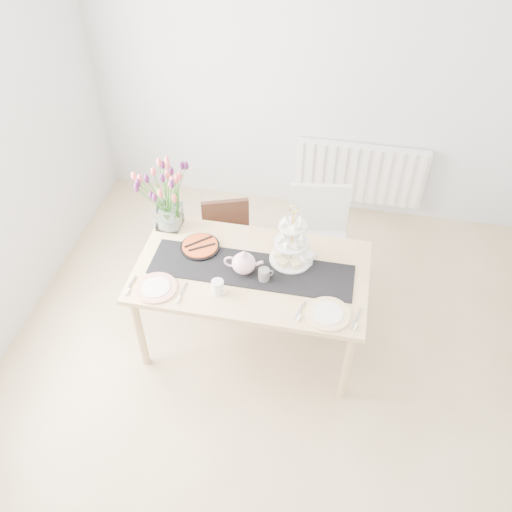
% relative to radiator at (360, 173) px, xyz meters
% --- Properties ---
extents(room_shell, '(4.50, 4.50, 4.50)m').
position_rel_radiator_xyz_m(room_shell, '(-0.50, -2.19, 0.85)').
color(room_shell, tan).
rests_on(room_shell, ground).
extents(radiator, '(1.20, 0.08, 0.60)m').
position_rel_radiator_xyz_m(radiator, '(0.00, 0.00, 0.00)').
color(radiator, white).
rests_on(radiator, room_shell).
extents(dining_table, '(1.60, 0.90, 0.75)m').
position_rel_radiator_xyz_m(dining_table, '(-0.68, -1.72, 0.22)').
color(dining_table, tan).
rests_on(dining_table, ground).
extents(chair_brown, '(0.50, 0.50, 0.77)m').
position_rel_radiator_xyz_m(chair_brown, '(-1.00, -1.13, -0.01)').
color(chair_brown, '#331A12').
rests_on(chair_brown, ground).
extents(chair_white, '(0.53, 0.53, 0.94)m').
position_rel_radiator_xyz_m(chair_white, '(-0.28, -1.04, 0.10)').
color(chair_white, silver).
rests_on(chair_white, ground).
extents(table_runner, '(1.40, 0.35, 0.01)m').
position_rel_radiator_xyz_m(table_runner, '(-0.68, -1.72, 0.30)').
color(table_runner, black).
rests_on(table_runner, dining_table).
extents(tulip_vase, '(0.64, 0.64, 0.54)m').
position_rel_radiator_xyz_m(tulip_vase, '(-1.37, -1.38, 0.65)').
color(tulip_vase, silver).
rests_on(tulip_vase, dining_table).
extents(cake_stand, '(0.30, 0.30, 0.44)m').
position_rel_radiator_xyz_m(cake_stand, '(-0.42, -1.57, 0.43)').
color(cake_stand, gold).
rests_on(cake_stand, dining_table).
extents(teapot, '(0.27, 0.22, 0.17)m').
position_rel_radiator_xyz_m(teapot, '(-0.72, -1.75, 0.38)').
color(teapot, silver).
rests_on(teapot, dining_table).
extents(cream_jug, '(0.12, 0.12, 0.09)m').
position_rel_radiator_xyz_m(cream_jug, '(-0.31, -1.59, 0.35)').
color(cream_jug, white).
rests_on(cream_jug, dining_table).
extents(tart_tin, '(0.28, 0.28, 0.03)m').
position_rel_radiator_xyz_m(tart_tin, '(-1.08, -1.58, 0.32)').
color(tart_tin, black).
rests_on(tart_tin, dining_table).
extents(mug_grey, '(0.10, 0.10, 0.09)m').
position_rel_radiator_xyz_m(mug_grey, '(-0.57, -1.79, 0.35)').
color(mug_grey, slate).
rests_on(mug_grey, dining_table).
extents(mug_white, '(0.11, 0.11, 0.10)m').
position_rel_radiator_xyz_m(mug_white, '(-0.85, -1.96, 0.35)').
color(mug_white, silver).
rests_on(mug_white, dining_table).
extents(plate_left, '(0.31, 0.31, 0.01)m').
position_rel_radiator_xyz_m(plate_left, '(-1.26, -2.02, 0.31)').
color(plate_left, silver).
rests_on(plate_left, dining_table).
extents(plate_right, '(0.35, 0.35, 0.01)m').
position_rel_radiator_xyz_m(plate_right, '(-0.12, -2.02, 0.31)').
color(plate_right, white).
rests_on(plate_right, dining_table).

